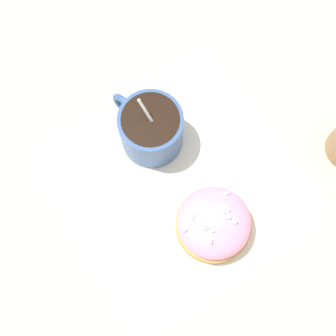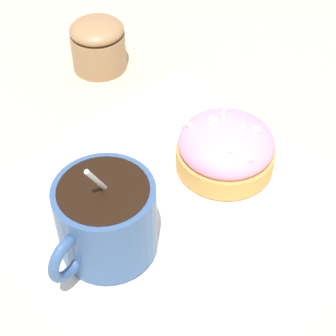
{
  "view_description": "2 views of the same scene",
  "coord_description": "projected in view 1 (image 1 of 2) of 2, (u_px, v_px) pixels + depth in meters",
  "views": [
    {
      "loc": [
        -0.13,
        0.1,
        0.62
      ],
      "look_at": [
        0.02,
        0.0,
        0.04
      ],
      "focal_mm": 50.0,
      "sensor_mm": 36.0,
      "label": 1
    },
    {
      "loc": [
        0.25,
        0.24,
        0.41
      ],
      "look_at": [
        -0.01,
        -0.02,
        0.04
      ],
      "focal_mm": 60.0,
      "sensor_mm": 36.0,
      "label": 2
    }
  ],
  "objects": [
    {
      "name": "ground_plane",
      "position": [
        176.0,
        185.0,
        0.64
      ],
      "size": [
        3.0,
        3.0,
        0.0
      ],
      "primitive_type": "plane",
      "color": "#C6B793"
    },
    {
      "name": "paper_napkin",
      "position": [
        177.0,
        185.0,
        0.64
      ],
      "size": [
        0.32,
        0.32,
        0.0
      ],
      "color": "white",
      "rests_on": "ground_plane"
    },
    {
      "name": "coffee_cup",
      "position": [
        150.0,
        128.0,
        0.62
      ],
      "size": [
        0.11,
        0.09,
        0.11
      ],
      "color": "#335184",
      "rests_on": "paper_napkin"
    },
    {
      "name": "frosted_pastry",
      "position": [
        214.0,
        224.0,
        0.6
      ],
      "size": [
        0.1,
        0.1,
        0.06
      ],
      "color": "#D19347",
      "rests_on": "paper_napkin"
    }
  ]
}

